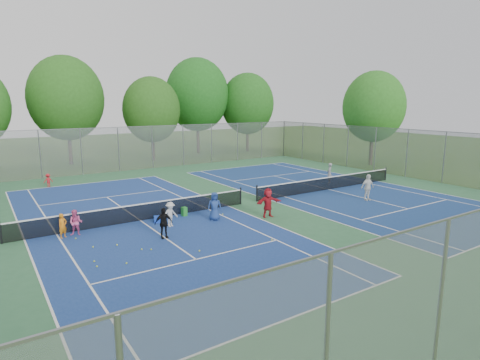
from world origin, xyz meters
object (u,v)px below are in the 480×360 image
object	(u,v)px
ball_crate	(158,219)
instructor	(329,173)
net_right	(329,183)
ball_hopper	(184,212)
net_left	(140,213)

from	to	relation	value
ball_crate	instructor	bearing A→B (deg)	9.18
net_right	ball_crate	size ratio (longest dim) A/B	32.98
instructor	ball_crate	bearing A→B (deg)	-23.89
ball_crate	ball_hopper	size ratio (longest dim) A/B	0.76
net_left	instructor	size ratio (longest dim) A/B	8.14
net_right	ball_crate	distance (m)	13.35
net_left	ball_hopper	world-z (taller)	net_left
ball_crate	instructor	xyz separation A→B (m)	(15.07, 2.44, 0.62)
ball_hopper	instructor	distance (m)	13.58
ball_hopper	net_right	bearing A→B (deg)	2.22
net_left	ball_hopper	distance (m)	2.40
net_right	instructor	size ratio (longest dim) A/B	8.14
ball_hopper	instructor	bearing A→B (deg)	9.03
instructor	ball_hopper	bearing A→B (deg)	-24.05
net_right	ball_hopper	distance (m)	11.67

